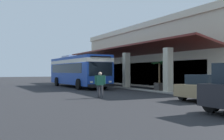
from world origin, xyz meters
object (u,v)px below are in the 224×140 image
object	(u,v)px
transit_bus	(77,69)
pedestrian	(100,84)
parked_sedan_tan	(212,87)
potted_palm	(159,82)

from	to	relation	value
transit_bus	pedestrian	size ratio (longest dim) A/B	7.00
parked_sedan_tan	potted_palm	size ratio (longest dim) A/B	1.76
parked_sedan_tan	pedestrian	xyz separation A→B (m)	(-4.02, -5.18, 0.14)
transit_bus	pedestrian	world-z (taller)	transit_bus
transit_bus	potted_palm	size ratio (longest dim) A/B	4.37
transit_bus	parked_sedan_tan	size ratio (longest dim) A/B	2.49
transit_bus	potted_palm	bearing A→B (deg)	33.21
parked_sedan_tan	potted_palm	xyz separation A→B (m)	(-7.77, 2.31, -0.00)
transit_bus	pedestrian	bearing A→B (deg)	-13.16
transit_bus	pedestrian	xyz separation A→B (m)	(11.19, -2.62, -0.96)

